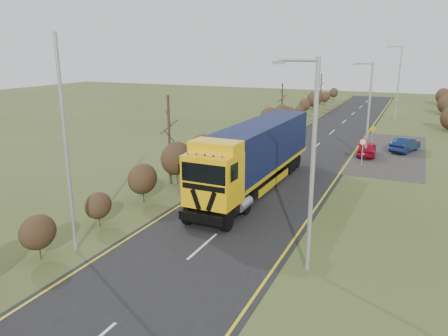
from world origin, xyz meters
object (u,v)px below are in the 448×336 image
(streetlight_near, at_px, (310,159))
(car_red_hatchback, at_px, (367,149))
(car_blue_sedan, at_px, (405,145))
(lorry, at_px, (256,152))
(speed_sign, at_px, (363,146))

(streetlight_near, bearing_deg, car_red_hatchback, 90.21)
(car_blue_sedan, xyz_separation_m, streetlight_near, (-2.90, -25.12, 4.11))
(car_red_hatchback, bearing_deg, streetlight_near, 86.31)
(streetlight_near, bearing_deg, lorry, 121.11)
(lorry, bearing_deg, speed_sign, 59.42)
(car_blue_sedan, bearing_deg, speed_sign, 85.48)
(lorry, height_order, car_red_hatchback, lorry)
(car_red_hatchback, distance_m, streetlight_near, 22.52)
(car_red_hatchback, bearing_deg, lorry, 62.35)
(speed_sign, bearing_deg, car_blue_sedan, 66.10)
(lorry, bearing_deg, car_blue_sedan, 62.65)
(lorry, distance_m, car_blue_sedan, 17.99)
(lorry, distance_m, car_red_hatchback, 14.02)
(streetlight_near, relative_size, speed_sign, 3.87)
(car_red_hatchback, bearing_deg, car_blue_sedan, -138.88)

